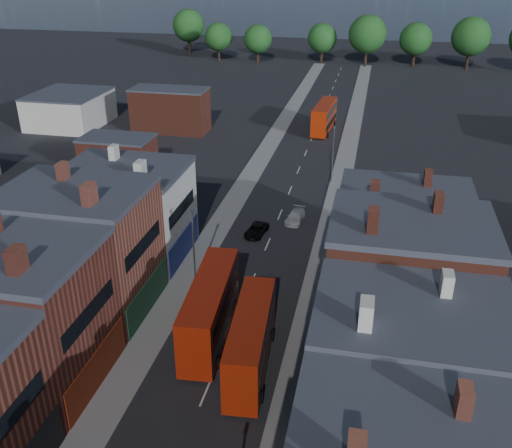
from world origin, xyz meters
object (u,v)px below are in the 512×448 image
at_px(bus_0, 210,308).
at_px(bus_2, 324,116).
at_px(ped_3, 315,312).
at_px(car_3, 295,216).
at_px(car_2, 256,230).
at_px(bus_1, 251,340).

distance_m(bus_0, bus_2, 62.10).
relative_size(bus_0, ped_3, 7.23).
bearing_deg(ped_3, car_3, 20.50).
xyz_separation_m(bus_2, ped_3, (5.35, -58.01, -1.73)).
distance_m(bus_0, car_3, 24.22).
bearing_deg(car_3, car_2, -124.74).
bearing_deg(car_3, bus_2, 96.98).
relative_size(bus_1, car_2, 2.76).
distance_m(bus_1, car_3, 27.17).
xyz_separation_m(car_3, ped_3, (4.73, -19.83, 0.34)).
bearing_deg(bus_0, bus_2, 83.00).
relative_size(bus_1, bus_2, 0.98).
bearing_deg(bus_2, ped_3, -80.59).
bearing_deg(ped_3, bus_2, 12.36).
height_order(bus_0, bus_2, bus_0).
bearing_deg(bus_0, car_2, 86.46).
distance_m(car_2, ped_3, 17.60).
relative_size(car_2, car_3, 0.96).
height_order(car_2, ped_3, ped_3).
height_order(bus_1, bus_2, bus_2).
bearing_deg(bus_0, ped_3, 21.48).
bearing_deg(car_3, bus_1, -82.78).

